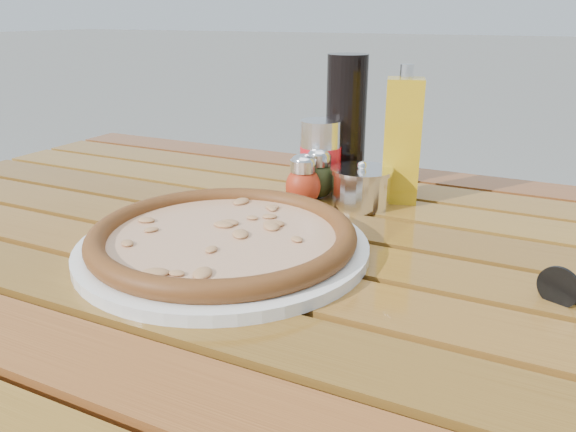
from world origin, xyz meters
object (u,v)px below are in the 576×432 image
at_px(table, 281,294).
at_px(oregano_shaker, 319,174).
at_px(dark_bottle, 346,123).
at_px(parmesan_tin, 361,187).
at_px(plate, 224,247).
at_px(soda_can, 320,158).
at_px(pizza, 223,235).
at_px(pepper_shaker, 303,181).
at_px(olive_oil_cruet, 402,140).

distance_m(table, oregano_shaker, 0.23).
bearing_deg(dark_bottle, parmesan_tin, -54.54).
distance_m(plate, oregano_shaker, 0.26).
height_order(dark_bottle, soda_can, dark_bottle).
relative_size(pizza, pepper_shaker, 5.20).
xyz_separation_m(olive_oil_cruet, parmesan_tin, (-0.04, -0.06, -0.07)).
distance_m(plate, soda_can, 0.29).
bearing_deg(pizza, pepper_shaker, 86.66).
bearing_deg(plate, oregano_shaker, 86.12).
distance_m(table, plate, 0.11).
bearing_deg(pepper_shaker, dark_bottle, 79.07).
height_order(dark_bottle, parmesan_tin, dark_bottle).
bearing_deg(table, soda_can, 100.26).
bearing_deg(dark_bottle, table, -86.81).
distance_m(pizza, olive_oil_cruet, 0.34).
bearing_deg(pepper_shaker, soda_can, 92.08).
height_order(olive_oil_cruet, parmesan_tin, olive_oil_cruet).
bearing_deg(soda_can, pizza, -91.94).
relative_size(pepper_shaker, soda_can, 0.68).
distance_m(pepper_shaker, dark_bottle, 0.14).
height_order(plate, pepper_shaker, pepper_shaker).
distance_m(oregano_shaker, soda_can, 0.03).
xyz_separation_m(oregano_shaker, olive_oil_cruet, (0.12, 0.04, 0.06)).
distance_m(table, olive_oil_cruet, 0.31).
relative_size(dark_bottle, soda_can, 1.83).
height_order(soda_can, olive_oil_cruet, olive_oil_cruet).
bearing_deg(table, olive_oil_cruet, 70.18).
height_order(table, soda_can, soda_can).
relative_size(pepper_shaker, oregano_shaker, 1.00).
bearing_deg(table, pepper_shaker, 104.14).
bearing_deg(oregano_shaker, olive_oil_cruet, 20.18).
distance_m(soda_can, parmesan_tin, 0.10).
xyz_separation_m(soda_can, parmesan_tin, (0.08, -0.04, -0.03)).
height_order(table, oregano_shaker, oregano_shaker).
relative_size(plate, oregano_shaker, 4.39).
bearing_deg(pepper_shaker, parmesan_tin, 24.74).
height_order(table, olive_oil_cruet, olive_oil_cruet).
distance_m(dark_bottle, soda_can, 0.07).
height_order(oregano_shaker, parmesan_tin, oregano_shaker).
height_order(pizza, pepper_shaker, pepper_shaker).
xyz_separation_m(plate, oregano_shaker, (0.02, 0.26, 0.03)).
distance_m(pepper_shaker, soda_can, 0.08).
relative_size(soda_can, olive_oil_cruet, 0.57).
distance_m(plate, pizza, 0.02).
distance_m(pizza, dark_bottle, 0.34).
bearing_deg(oregano_shaker, table, -80.69).
xyz_separation_m(pepper_shaker, olive_oil_cruet, (0.13, 0.09, 0.06)).
bearing_deg(parmesan_tin, table, -102.90).
distance_m(plate, dark_bottle, 0.35).
distance_m(pizza, parmesan_tin, 0.26).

